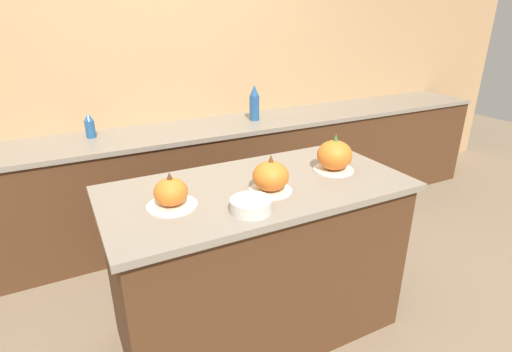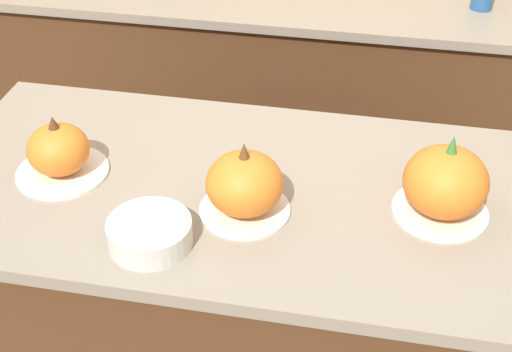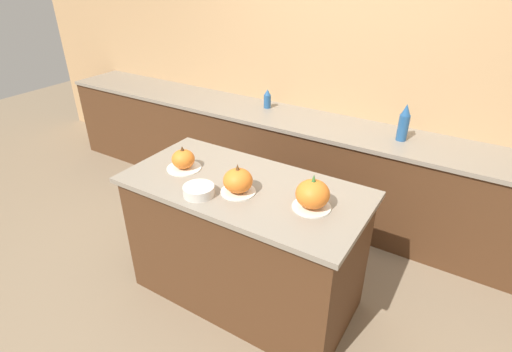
# 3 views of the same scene
# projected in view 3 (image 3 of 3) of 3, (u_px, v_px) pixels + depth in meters

# --- Properties ---
(ground_plane) EXTENTS (12.00, 12.00, 0.00)m
(ground_plane) POSITION_uv_depth(u_px,v_px,m) (245.00, 292.00, 2.93)
(ground_plane) COLOR #847056
(wall_back) EXTENTS (8.00, 0.06, 2.50)m
(wall_back) POSITION_uv_depth(u_px,v_px,m) (344.00, 74.00, 3.52)
(wall_back) COLOR tan
(wall_back) RESTS_ON ground_plane
(kitchen_island) EXTENTS (1.56, 0.77, 0.92)m
(kitchen_island) POSITION_uv_depth(u_px,v_px,m) (245.00, 243.00, 2.70)
(kitchen_island) COLOR #4C2D19
(kitchen_island) RESTS_ON ground_plane
(back_counter) EXTENTS (6.00, 0.60, 0.88)m
(back_counter) POSITION_uv_depth(u_px,v_px,m) (321.00, 169.00, 3.67)
(back_counter) COLOR #4C2D19
(back_counter) RESTS_ON ground_plane
(pumpkin_cake_left) EXTENTS (0.23, 0.23, 0.17)m
(pumpkin_cake_left) POSITION_uv_depth(u_px,v_px,m) (183.00, 160.00, 2.64)
(pumpkin_cake_left) COLOR silver
(pumpkin_cake_left) RESTS_ON kitchen_island
(pumpkin_cake_center) EXTENTS (0.21, 0.21, 0.19)m
(pumpkin_cake_center) POSITION_uv_depth(u_px,v_px,m) (238.00, 181.00, 2.37)
(pumpkin_cake_center) COLOR silver
(pumpkin_cake_center) RESTS_ON kitchen_island
(pumpkin_cake_right) EXTENTS (0.22, 0.22, 0.21)m
(pumpkin_cake_right) POSITION_uv_depth(u_px,v_px,m) (312.00, 195.00, 2.22)
(pumpkin_cake_right) COLOR silver
(pumpkin_cake_right) RESTS_ON kitchen_island
(bottle_tall) EXTENTS (0.08, 0.08, 0.29)m
(bottle_tall) POSITION_uv_depth(u_px,v_px,m) (404.00, 123.00, 3.09)
(bottle_tall) COLOR #235184
(bottle_tall) RESTS_ON back_counter
(bottle_short) EXTENTS (0.07, 0.07, 0.18)m
(bottle_short) POSITION_uv_depth(u_px,v_px,m) (267.00, 99.00, 3.78)
(bottle_short) COLOR #235184
(bottle_short) RESTS_ON back_counter
(mixing_bowl) EXTENTS (0.19, 0.19, 0.06)m
(mixing_bowl) POSITION_uv_depth(u_px,v_px,m) (199.00, 191.00, 2.36)
(mixing_bowl) COLOR beige
(mixing_bowl) RESTS_ON kitchen_island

